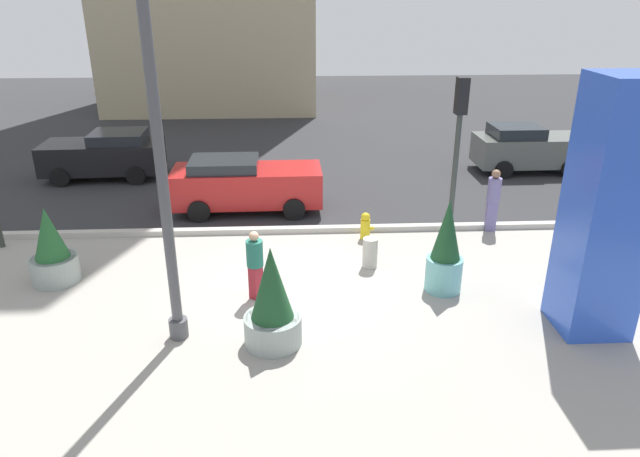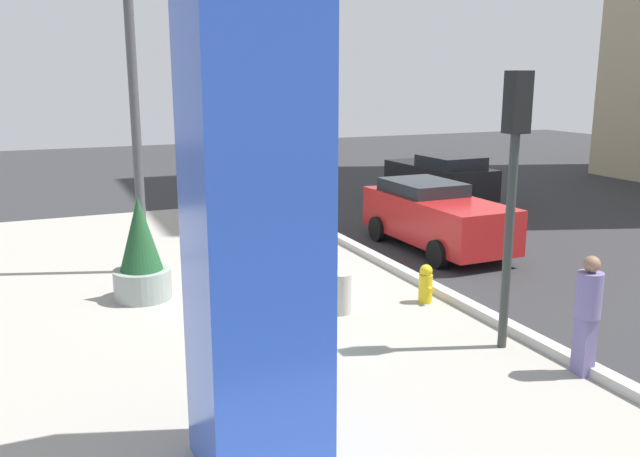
% 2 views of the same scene
% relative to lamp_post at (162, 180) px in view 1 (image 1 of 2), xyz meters
% --- Properties ---
extents(ground_plane, '(60.00, 60.00, 0.00)m').
position_rel_lamp_post_xyz_m(ground_plane, '(2.25, 5.95, -3.20)').
color(ground_plane, '#2D2D30').
extents(plaza_pavement, '(18.00, 10.00, 0.02)m').
position_rel_lamp_post_xyz_m(plaza_pavement, '(2.25, -0.05, -3.20)').
color(plaza_pavement, '#9E998E').
rests_on(plaza_pavement, ground_plane).
extents(curb_strip, '(18.00, 0.24, 0.16)m').
position_rel_lamp_post_xyz_m(curb_strip, '(2.25, 5.07, -3.12)').
color(curb_strip, '#B7B2A8').
rests_on(curb_strip, ground_plane).
extents(lamp_post, '(0.44, 0.44, 6.56)m').
position_rel_lamp_post_xyz_m(lamp_post, '(0.00, 0.00, 0.00)').
color(lamp_post, '#4C4C51').
rests_on(lamp_post, ground_plane).
extents(art_pillar_blue, '(1.27, 1.27, 4.94)m').
position_rel_lamp_post_xyz_m(art_pillar_blue, '(8.04, -0.01, -0.73)').
color(art_pillar_blue, blue).
rests_on(art_pillar_blue, ground_plane).
extents(potted_plant_near_left, '(1.09, 1.09, 2.01)m').
position_rel_lamp_post_xyz_m(potted_plant_near_left, '(1.83, -0.30, -2.34)').
color(potted_plant_near_left, gray).
rests_on(potted_plant_near_left, ground_plane).
extents(potted_plant_near_right, '(0.81, 0.81, 2.15)m').
position_rel_lamp_post_xyz_m(potted_plant_near_right, '(5.56, 1.61, -2.24)').
color(potted_plant_near_right, '#6BB2B2').
rests_on(potted_plant_near_right, ground_plane).
extents(potted_plant_mid_plaza, '(1.05, 1.05, 1.81)m').
position_rel_lamp_post_xyz_m(potted_plant_mid_plaza, '(-3.22, 2.46, -2.44)').
color(potted_plant_mid_plaza, gray).
rests_on(potted_plant_mid_plaza, ground_plane).
extents(fire_hydrant, '(0.36, 0.26, 0.75)m').
position_rel_lamp_post_xyz_m(fire_hydrant, '(4.18, 4.55, -2.83)').
color(fire_hydrant, gold).
rests_on(fire_hydrant, ground_plane).
extents(concrete_bollard, '(0.36, 0.36, 0.75)m').
position_rel_lamp_post_xyz_m(concrete_bollard, '(4.08, 2.84, -2.82)').
color(concrete_bollard, '#B2ADA3').
rests_on(concrete_bollard, ground_plane).
extents(traffic_light_corner, '(0.28, 0.42, 4.26)m').
position_rel_lamp_post_xyz_m(traffic_light_corner, '(6.46, 4.53, -0.32)').
color(traffic_light_corner, '#333833').
rests_on(traffic_light_corner, ground_plane).
extents(car_intersection, '(4.44, 2.00, 1.62)m').
position_rel_lamp_post_xyz_m(car_intersection, '(0.83, 6.90, -2.36)').
color(car_intersection, red).
rests_on(car_intersection, ground_plane).
extents(car_curb_east, '(4.14, 2.20, 1.64)m').
position_rel_lamp_post_xyz_m(car_curb_east, '(-4.35, 10.47, -2.36)').
color(car_curb_east, black).
rests_on(car_curb_east, ground_plane).
extents(car_passing_lane, '(3.89, 1.97, 1.70)m').
position_rel_lamp_post_xyz_m(car_passing_lane, '(10.87, 10.50, -2.34)').
color(car_passing_lane, '#565B56').
rests_on(car_passing_lane, ground_plane).
extents(pedestrian_on_sidewalk, '(0.50, 0.50, 1.56)m').
position_rel_lamp_post_xyz_m(pedestrian_on_sidewalk, '(1.42, 1.48, -2.33)').
color(pedestrian_on_sidewalk, maroon).
rests_on(pedestrian_on_sidewalk, ground_plane).
extents(pedestrian_crossing, '(0.39, 0.39, 1.77)m').
position_rel_lamp_post_xyz_m(pedestrian_crossing, '(7.73, 4.94, -2.21)').
color(pedestrian_crossing, slate).
rests_on(pedestrian_crossing, ground_plane).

